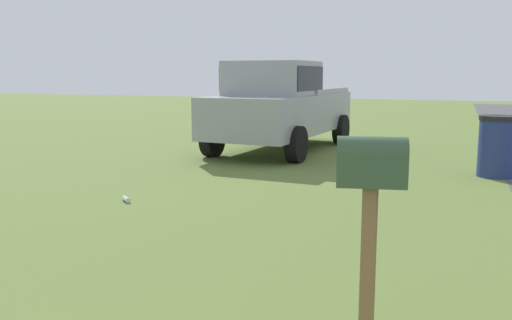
% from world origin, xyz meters
% --- Properties ---
extents(mailbox, '(0.29, 0.47, 1.42)m').
position_xyz_m(mailbox, '(3.75, -0.86, 1.12)').
color(mailbox, brown).
rests_on(mailbox, ground).
extents(pickup_truck, '(5.16, 2.53, 2.09)m').
position_xyz_m(pickup_truck, '(12.49, 2.60, 1.10)').
color(pickup_truck, '#93999E').
rests_on(pickup_truck, ground).
extents(trash_bin, '(0.64, 0.64, 1.08)m').
position_xyz_m(trash_bin, '(10.68, -2.03, 0.55)').
color(trash_bin, navy).
rests_on(trash_bin, ground).
extents(litter_bottle_by_mailbox, '(0.20, 0.21, 0.07)m').
position_xyz_m(litter_bottle_by_mailbox, '(6.74, 3.03, 0.04)').
color(litter_bottle_by_mailbox, '#B2D8BF').
rests_on(litter_bottle_by_mailbox, ground).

